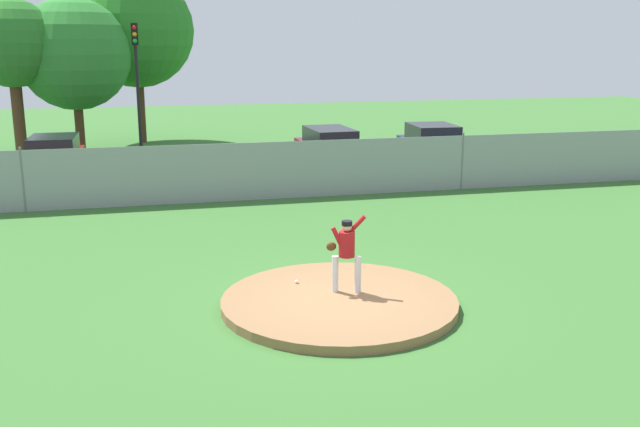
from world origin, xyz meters
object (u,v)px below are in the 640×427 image
Objects in this scene: parked_car_navy at (432,147)px; parked_car_red at (55,160)px; baseball at (297,282)px; pitcher_youth at (346,248)px; traffic_light_near at (137,70)px; parked_car_burgundy at (330,150)px.

parked_car_navy is 1.02× the size of parked_car_red.
parked_car_navy is 14.62m from parked_car_red.
parked_car_red is (-6.13, 13.79, 0.58)m from baseball.
traffic_light_near is at bearing 101.83° from pitcher_youth.
pitcher_youth is at bearing -118.42° from parked_car_navy.
parked_car_red is at bearing 115.65° from pitcher_youth.
parked_car_burgundy is at bearing 72.76° from baseball.
pitcher_youth is at bearing -41.27° from baseball.
parked_car_burgundy is 10.42m from parked_car_red.
parked_car_red is at bearing -179.79° from parked_car_burgundy.
pitcher_youth is 21.32× the size of baseball.
baseball is 0.02× the size of parked_car_red.
parked_car_red reaches higher than parked_car_burgundy.
pitcher_youth is 14.97m from parked_car_burgundy.
parked_car_burgundy is at bearing 0.21° from parked_car_red.
pitcher_youth is 19.19m from traffic_light_near.
parked_car_navy is 4.21m from parked_car_burgundy.
pitcher_youth reaches higher than baseball.
pitcher_youth is 16.12m from parked_car_red.
pitcher_youth reaches higher than parked_car_burgundy.
traffic_light_near reaches higher than parked_car_red.
parked_car_navy is (8.48, 13.37, 0.61)m from baseball.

